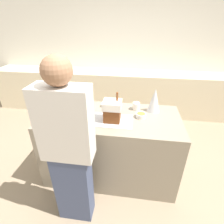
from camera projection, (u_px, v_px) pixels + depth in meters
name	position (u px, v px, depth m)	size (l,w,h in m)	color
ground_plane	(111.00, 171.00, 2.58)	(12.00, 12.00, 0.00)	gray
wall_back	(125.00, 52.00, 3.94)	(8.00, 0.05, 2.60)	white
back_cabinet_block	(123.00, 92.00, 4.06)	(6.00, 0.60, 0.93)	beige
kitchen_island	(111.00, 146.00, 2.36)	(1.70, 0.80, 0.93)	gray
baking_tray	(112.00, 121.00, 2.04)	(0.48, 0.32, 0.01)	silver
gingerbread_house	(112.00, 110.00, 1.97)	(0.21, 0.19, 0.34)	brown
decorative_tree	(154.00, 100.00, 2.18)	(0.16, 0.16, 0.30)	silver
candy_bowl_center_rear	(106.00, 105.00, 2.36)	(0.11, 0.11, 0.04)	silver
candy_bowl_front_corner	(88.00, 106.00, 2.33)	(0.13, 0.13, 0.04)	white
candy_bowl_near_tray_right	(74.00, 112.00, 2.18)	(0.09, 0.09, 0.04)	silver
candy_bowl_far_left	(141.00, 115.00, 2.10)	(0.12, 0.12, 0.05)	silver
cookbook	(64.00, 102.00, 2.47)	(0.18, 0.17, 0.02)	#CCB78C
mug	(136.00, 106.00, 2.27)	(0.09, 0.09, 0.10)	white
person	(69.00, 150.00, 1.61)	(0.47, 0.58, 1.78)	#424C6B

